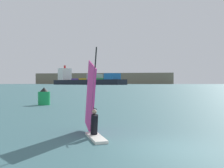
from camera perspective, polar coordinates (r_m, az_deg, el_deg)
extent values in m
plane|color=#386066|center=(10.61, 12.45, -13.46)|extent=(4000.00, 4000.00, 0.00)
cube|color=white|center=(12.02, -3.50, -11.55)|extent=(0.90, 2.29, 0.12)
cylinder|color=black|center=(12.31, -4.05, -1.61)|extent=(0.27, 1.34, 4.01)
cube|color=#D8338C|center=(13.05, -4.74, -3.09)|extent=(0.47, 2.67, 3.81)
cylinder|color=black|center=(12.57, -4.26, -5.12)|extent=(0.31, 1.70, 0.04)
cylinder|color=black|center=(12.26, -3.86, -8.79)|extent=(0.39, 0.54, 0.98)
sphere|color=tan|center=(12.18, -3.86, -6.05)|extent=(0.22, 0.22, 0.22)
cube|color=black|center=(488.30, -5.51, 0.38)|extent=(131.57, 146.40, 9.11)
cube|color=silver|center=(538.58, -10.23, 2.10)|extent=(27.48, 26.79, 23.61)
cylinder|color=red|center=(539.29, -10.23, 3.67)|extent=(4.00, 4.00, 6.00)
cube|color=#59388C|center=(504.56, -7.18, 1.04)|extent=(29.49, 29.17, 2.60)
cube|color=gold|center=(488.64, -5.54, 1.07)|extent=(29.49, 29.17, 2.60)
cube|color=#99999E|center=(473.23, -3.79, 1.57)|extent=(29.49, 29.17, 10.40)
cube|color=#2D8C47|center=(458.13, -1.92, 1.13)|extent=(29.49, 29.17, 2.60)
cube|color=#1E66AD|center=(443.71, 0.07, 1.67)|extent=(29.49, 29.17, 10.40)
cube|color=#756B56|center=(1170.39, -13.88, 1.01)|extent=(1083.58, 551.31, 40.46)
cylinder|color=#19994C|center=(31.34, -14.55, -3.02)|extent=(1.38, 1.38, 1.53)
cone|color=black|center=(31.30, -14.55, -1.16)|extent=(0.96, 0.96, 0.50)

